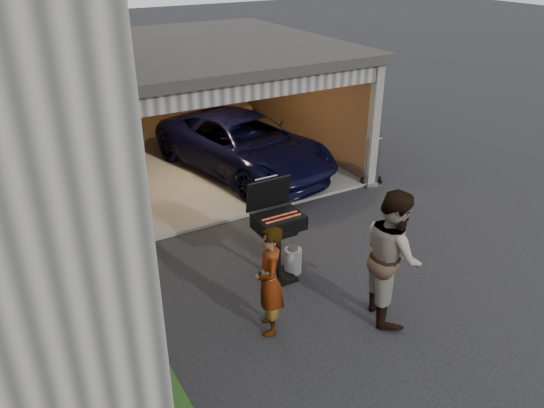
{
  "coord_description": "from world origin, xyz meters",
  "views": [
    {
      "loc": [
        -3.42,
        -4.83,
        4.95
      ],
      "look_at": [
        0.36,
        1.76,
        1.15
      ],
      "focal_mm": 35.0,
      "sensor_mm": 36.0,
      "label": 1
    }
  ],
  "objects_px": {
    "man": "(392,255)",
    "plywood_panel": "(156,393)",
    "minivan": "(244,147)",
    "bbq_grill": "(277,225)",
    "woman": "(269,281)",
    "hand_truck": "(373,176)",
    "propane_tank": "(293,260)"
  },
  "relations": [
    {
      "from": "propane_tank",
      "to": "plywood_panel",
      "type": "height_order",
      "value": "plywood_panel"
    },
    {
      "from": "bbq_grill",
      "to": "woman",
      "type": "bearing_deg",
      "value": -125.03
    },
    {
      "from": "minivan",
      "to": "propane_tank",
      "type": "relative_size",
      "value": 11.01
    },
    {
      "from": "minivan",
      "to": "plywood_panel",
      "type": "bearing_deg",
      "value": -136.78
    },
    {
      "from": "minivan",
      "to": "hand_truck",
      "type": "bearing_deg",
      "value": -55.36
    },
    {
      "from": "woman",
      "to": "propane_tank",
      "type": "xyz_separation_m",
      "value": [
        1.05,
        1.07,
        -0.6
      ]
    },
    {
      "from": "minivan",
      "to": "man",
      "type": "xyz_separation_m",
      "value": [
        -0.59,
        -5.71,
        0.34
      ]
    },
    {
      "from": "bbq_grill",
      "to": "plywood_panel",
      "type": "distance_m",
      "value": 3.28
    },
    {
      "from": "minivan",
      "to": "man",
      "type": "height_order",
      "value": "man"
    },
    {
      "from": "hand_truck",
      "to": "propane_tank",
      "type": "bearing_deg",
      "value": -129.93
    },
    {
      "from": "woman",
      "to": "plywood_panel",
      "type": "bearing_deg",
      "value": -44.12
    },
    {
      "from": "minivan",
      "to": "plywood_panel",
      "type": "height_order",
      "value": "minivan"
    },
    {
      "from": "man",
      "to": "plywood_panel",
      "type": "height_order",
      "value": "man"
    },
    {
      "from": "woman",
      "to": "bbq_grill",
      "type": "relative_size",
      "value": 0.98
    },
    {
      "from": "minivan",
      "to": "hand_truck",
      "type": "height_order",
      "value": "minivan"
    },
    {
      "from": "woman",
      "to": "propane_tank",
      "type": "height_order",
      "value": "woman"
    },
    {
      "from": "woman",
      "to": "hand_truck",
      "type": "bearing_deg",
      "value": 147.76
    },
    {
      "from": "woman",
      "to": "hand_truck",
      "type": "distance_m",
      "value": 5.46
    },
    {
      "from": "hand_truck",
      "to": "plywood_panel",
      "type": "bearing_deg",
      "value": -129.35
    },
    {
      "from": "minivan",
      "to": "man",
      "type": "distance_m",
      "value": 5.75
    },
    {
      "from": "bbq_grill",
      "to": "propane_tank",
      "type": "xyz_separation_m",
      "value": [
        0.31,
        0.01,
        -0.76
      ]
    },
    {
      "from": "minivan",
      "to": "hand_truck",
      "type": "relative_size",
      "value": 4.31
    },
    {
      "from": "propane_tank",
      "to": "minivan",
      "type": "bearing_deg",
      "value": 73.61
    },
    {
      "from": "minivan",
      "to": "woman",
      "type": "relative_size",
      "value": 2.92
    },
    {
      "from": "man",
      "to": "propane_tank",
      "type": "xyz_separation_m",
      "value": [
        -0.62,
        1.61,
        -0.78
      ]
    },
    {
      "from": "woman",
      "to": "plywood_panel",
      "type": "xyz_separation_m",
      "value": [
        -1.9,
        -0.82,
        -0.33
      ]
    },
    {
      "from": "bbq_grill",
      "to": "hand_truck",
      "type": "distance_m",
      "value": 4.3
    },
    {
      "from": "woman",
      "to": "hand_truck",
      "type": "xyz_separation_m",
      "value": [
        4.42,
        3.14,
        -0.6
      ]
    },
    {
      "from": "bbq_grill",
      "to": "plywood_panel",
      "type": "height_order",
      "value": "bbq_grill"
    },
    {
      "from": "bbq_grill",
      "to": "plywood_panel",
      "type": "xyz_separation_m",
      "value": [
        -2.64,
        -1.88,
        -0.5
      ]
    },
    {
      "from": "minivan",
      "to": "hand_truck",
      "type": "xyz_separation_m",
      "value": [
        2.17,
        -2.04,
        -0.45
      ]
    },
    {
      "from": "man",
      "to": "plywood_panel",
      "type": "bearing_deg",
      "value": 116.96
    }
  ]
}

